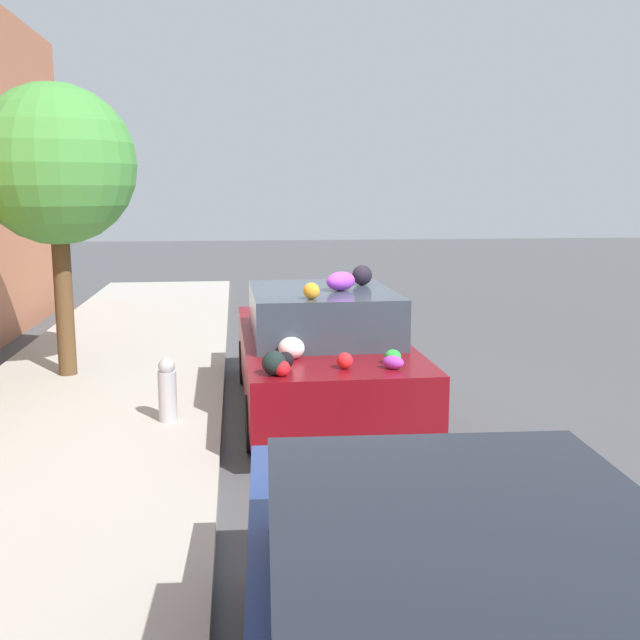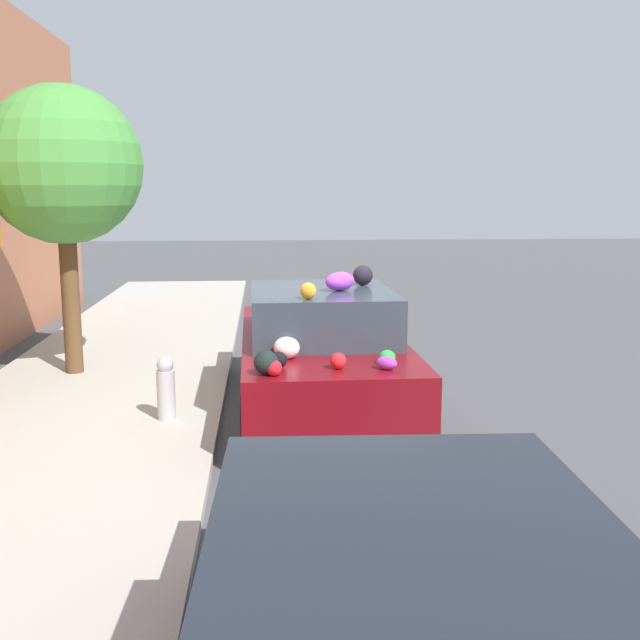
{
  "view_description": "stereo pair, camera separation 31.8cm",
  "coord_description": "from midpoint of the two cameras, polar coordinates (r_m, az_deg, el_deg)",
  "views": [
    {
      "loc": [
        -8.59,
        0.91,
        2.6
      ],
      "look_at": [
        0.0,
        -0.06,
        1.09
      ],
      "focal_mm": 42.0,
      "sensor_mm": 36.0,
      "label": 1
    },
    {
      "loc": [
        -8.62,
        0.59,
        2.6
      ],
      "look_at": [
        0.0,
        -0.06,
        1.09
      ],
      "focal_mm": 42.0,
      "sensor_mm": 36.0,
      "label": 2
    }
  ],
  "objects": [
    {
      "name": "ground_plane",
      "position": [
        9.02,
        -1.39,
        -6.83
      ],
      "size": [
        60.0,
        60.0,
        0.0
      ],
      "primitive_type": "plane",
      "color": "#4C4C4F"
    },
    {
      "name": "street_tree",
      "position": [
        10.57,
        -20.31,
        10.93
      ],
      "size": [
        2.09,
        2.09,
        3.86
      ],
      "color": "brown",
      "rests_on": "sidewalk_curb"
    },
    {
      "name": "sidewalk_curb",
      "position": [
        9.18,
        -18.54,
        -6.7
      ],
      "size": [
        24.0,
        3.2,
        0.11
      ],
      "color": "#B2ADA3",
      "rests_on": "ground"
    },
    {
      "name": "fire_hydrant",
      "position": [
        8.34,
        -12.63,
        -5.23
      ],
      "size": [
        0.2,
        0.2,
        0.7
      ],
      "color": "#B2B2B7",
      "rests_on": "sidewalk_curb"
    },
    {
      "name": "art_car",
      "position": [
        8.8,
        -1.01,
        -2.21
      ],
      "size": [
        4.41,
        1.91,
        1.71
      ],
      "rotation": [
        0.0,
        0.0,
        0.02
      ],
      "color": "maroon",
      "rests_on": "ground"
    }
  ]
}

